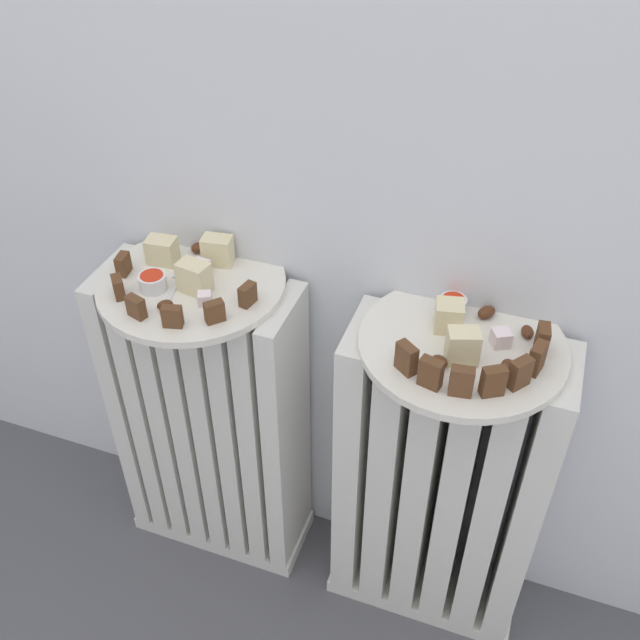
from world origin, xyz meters
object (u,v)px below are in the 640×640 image
plate_left (192,284)px  jam_bowl_right (453,304)px  fork (176,284)px  jam_bowl_left (153,281)px  plate_right (462,345)px  radiator_right (438,488)px  radiator_left (212,424)px

plate_left → jam_bowl_right: jam_bowl_right is taller
fork → jam_bowl_left: bearing=-141.8°
plate_left → fork: size_ratio=3.21×
plate_right → jam_bowl_left: bearing=-175.4°
radiator_right → plate_right: size_ratio=2.12×
radiator_right → plate_right: 0.32m
radiator_left → plate_left: bearing=0.0°
jam_bowl_left → fork: 0.04m
jam_bowl_left → jam_bowl_right: bearing=13.0°
plate_right → jam_bowl_right: (-0.03, 0.06, 0.02)m
radiator_right → jam_bowl_left: 0.58m
plate_right → fork: fork is taller
plate_left → radiator_right: bearing=0.0°
radiator_left → plate_right: size_ratio=2.12×
fork → radiator_left: bearing=43.4°
radiator_right → fork: 0.55m
plate_left → jam_bowl_right: size_ratio=7.34×
radiator_left → plate_right: 0.53m
jam_bowl_left → plate_right: bearing=4.6°
radiator_right → fork: (-0.44, -0.02, 0.33)m
radiator_left → fork: (-0.02, -0.02, 0.33)m
plate_left → jam_bowl_right: 0.40m
radiator_right → radiator_left: bearing=180.0°
radiator_left → radiator_right: (0.42, 0.00, -0.00)m
plate_right → jam_bowl_left: size_ratio=6.90×
plate_left → plate_right: size_ratio=1.00×
plate_left → jam_bowl_left: bearing=-139.6°
radiator_left → jam_bowl_right: size_ratio=15.56×
jam_bowl_left → jam_bowl_right: 0.45m
radiator_right → jam_bowl_right: (-0.03, 0.06, 0.34)m
radiator_left → jam_bowl_left: 0.35m
plate_left → jam_bowl_left: (-0.04, -0.04, 0.02)m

